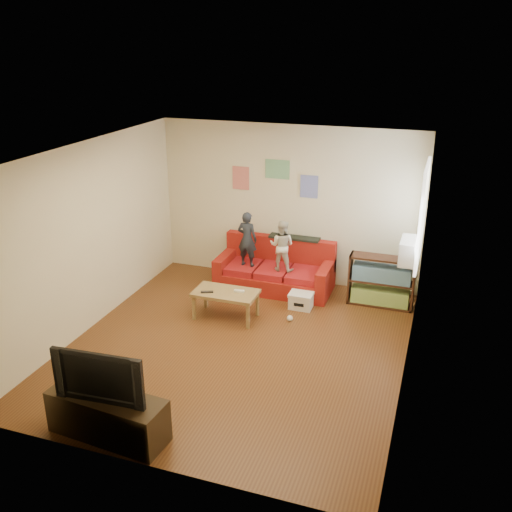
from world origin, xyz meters
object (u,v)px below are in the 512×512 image
(coffee_table, at_px, (226,295))
(child_b, at_px, (282,246))
(tv_stand, at_px, (108,416))
(sofa, at_px, (276,272))
(television, at_px, (103,373))
(file_box, at_px, (301,300))
(child_a, at_px, (247,239))
(bookshelf, at_px, (381,284))

(coffee_table, bearing_deg, child_b, 65.05)
(coffee_table, height_order, tv_stand, tv_stand)
(sofa, xyz_separation_m, tv_stand, (-0.57, -4.28, -0.04))
(sofa, bearing_deg, television, -97.58)
(file_box, bearing_deg, child_a, 156.09)
(bookshelf, xyz_separation_m, television, (-2.35, -4.16, 0.42))
(child_b, height_order, bookshelf, child_b)
(tv_stand, bearing_deg, sofa, 87.24)
(coffee_table, bearing_deg, child_a, 93.15)
(child_b, bearing_deg, coffee_table, 66.32)
(child_a, distance_m, tv_stand, 4.16)
(sofa, xyz_separation_m, child_a, (-0.45, -0.17, 0.59))
(bookshelf, bearing_deg, tv_stand, -119.42)
(tv_stand, relative_size, television, 1.30)
(sofa, height_order, child_a, child_a)
(child_a, xyz_separation_m, television, (-0.12, -4.11, -0.09))
(file_box, bearing_deg, bookshelf, 24.25)
(sofa, bearing_deg, file_box, -46.10)
(child_b, relative_size, television, 0.84)
(child_b, bearing_deg, television, 81.38)
(file_box, distance_m, tv_stand, 3.83)
(child_a, height_order, bookshelf, child_a)
(child_a, height_order, child_b, child_a)
(tv_stand, bearing_deg, child_a, 93.18)
(child_b, distance_m, television, 4.17)
(sofa, relative_size, tv_stand, 1.46)
(child_a, height_order, coffee_table, child_a)
(file_box, xyz_separation_m, tv_stand, (-1.18, -3.64, 0.12))
(child_a, distance_m, child_b, 0.60)
(sofa, xyz_separation_m, child_b, (0.15, -0.17, 0.55))
(sofa, distance_m, file_box, 0.90)
(child_b, bearing_deg, child_a, 1.27)
(child_b, distance_m, bookshelf, 1.70)
(sofa, height_order, television, television)
(child_b, xyz_separation_m, bookshelf, (1.63, 0.05, -0.47))
(bookshelf, relative_size, file_box, 2.76)
(file_box, bearing_deg, child_b, 134.63)
(file_box, relative_size, television, 0.37)
(sofa, bearing_deg, child_b, -48.26)
(sofa, bearing_deg, coffee_table, -106.41)
(sofa, xyz_separation_m, file_box, (0.61, -0.64, -0.15))
(file_box, bearing_deg, coffee_table, -145.85)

